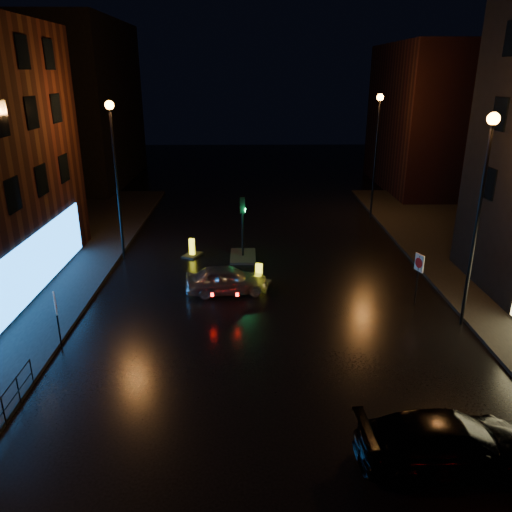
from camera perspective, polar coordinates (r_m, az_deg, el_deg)
The scene contains 13 objects.
ground at distance 15.50m, azimuth 2.74°, elevation -18.47°, with size 120.00×120.00×0.00m, color black.
building_far_left at distance 49.50m, azimuth -19.49°, elevation 16.05°, with size 8.00×16.00×14.00m, color black.
building_far_right at distance 46.99m, azimuth 19.50°, elevation 14.65°, with size 8.00×14.00×12.00m, color black.
street_lamp_lfar at distance 27.27m, azimuth -15.87°, elevation 10.80°, with size 0.44×0.44×8.37m.
street_lamp_rnear at distance 20.47m, azimuth 24.42°, elevation 6.82°, with size 0.44×0.44×8.37m.
street_lamp_rfar at distance 35.40m, azimuth 13.65°, elevation 13.01°, with size 0.44×0.44×8.37m.
traffic_signal at distance 27.64m, azimuth -1.51°, elevation 0.84°, with size 1.40×2.40×3.45m.
silver_hatchback at distance 23.21m, azimuth -3.34°, elevation -2.69°, with size 1.54×3.82×1.30m, color #B0B2B8.
dark_sedan at distance 14.64m, azimuth 21.21°, elevation -19.26°, with size 1.96×4.81×1.40m, color black.
bollard_near at distance 24.06m, azimuth 0.33°, elevation -2.85°, with size 1.25×1.50×1.12m.
bollard_far at distance 28.15m, azimuth -7.31°, elevation 0.44°, with size 1.18×1.37×1.01m.
road_sign_left at distance 19.56m, azimuth -21.91°, elevation -5.54°, with size 0.26×0.51×2.22m.
road_sign_right at distance 22.74m, azimuth 18.11°, elevation -1.21°, with size 0.24×0.55×2.34m.
Camera 1 is at (-0.90, -12.06, 9.69)m, focal length 35.00 mm.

